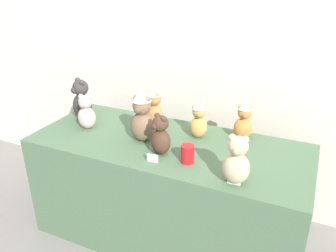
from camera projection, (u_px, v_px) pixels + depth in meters
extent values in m
cube|color=silver|center=(203.00, 44.00, 2.54)|extent=(7.00, 0.08, 2.60)
cube|color=#4C6B4C|center=(168.00, 191.00, 2.40)|extent=(1.83, 0.76, 0.77)
ellipsoid|color=#383533|center=(82.00, 106.00, 2.57)|extent=(0.20, 0.19, 0.20)
sphere|color=#383533|center=(80.00, 88.00, 2.51)|extent=(0.12, 0.12, 0.12)
sphere|color=#383533|center=(78.00, 80.00, 2.52)|extent=(0.04, 0.04, 0.04)
sphere|color=#383533|center=(82.00, 83.00, 2.47)|extent=(0.04, 0.04, 0.04)
sphere|color=#32302E|center=(74.00, 90.00, 2.49)|extent=(0.05, 0.05, 0.05)
ellipsoid|color=#7F6047|center=(143.00, 127.00, 2.23)|extent=(0.16, 0.14, 0.20)
sphere|color=#7F6047|center=(142.00, 106.00, 2.17)|extent=(0.12, 0.12, 0.12)
sphere|color=#7F6047|center=(137.00, 98.00, 2.17)|extent=(0.04, 0.04, 0.04)
sphere|color=#7F6047|center=(147.00, 100.00, 2.14)|extent=(0.04, 0.04, 0.04)
sphere|color=brown|center=(138.00, 110.00, 2.13)|extent=(0.05, 0.05, 0.05)
cone|color=silver|center=(141.00, 95.00, 2.14)|extent=(0.13, 0.13, 0.08)
ellipsoid|color=#D17F3D|center=(243.00, 128.00, 2.27)|extent=(0.15, 0.14, 0.15)
sphere|color=#D17F3D|center=(245.00, 112.00, 2.22)|extent=(0.09, 0.09, 0.09)
sphere|color=#D17F3D|center=(241.00, 107.00, 2.21)|extent=(0.03, 0.03, 0.03)
sphere|color=#D17F3D|center=(250.00, 108.00, 2.20)|extent=(0.03, 0.03, 0.03)
sphere|color=#A06536|center=(245.00, 116.00, 2.19)|extent=(0.04, 0.04, 0.04)
cone|color=silver|center=(245.00, 105.00, 2.20)|extent=(0.10, 0.10, 0.06)
ellipsoid|color=#4C3323|center=(161.00, 142.00, 2.07)|extent=(0.17, 0.16, 0.17)
sphere|color=#4C3323|center=(160.00, 123.00, 2.02)|extent=(0.10, 0.10, 0.10)
sphere|color=#4C3323|center=(157.00, 116.00, 2.03)|extent=(0.04, 0.04, 0.04)
sphere|color=#4C3323|center=(164.00, 119.00, 1.98)|extent=(0.04, 0.04, 0.04)
sphere|color=#412E23|center=(155.00, 126.00, 2.00)|extent=(0.04, 0.04, 0.04)
ellipsoid|color=beige|center=(87.00, 118.00, 2.42)|extent=(0.14, 0.12, 0.16)
sphere|color=beige|center=(85.00, 102.00, 2.37)|extent=(0.10, 0.10, 0.10)
sphere|color=beige|center=(81.00, 96.00, 2.36)|extent=(0.04, 0.04, 0.04)
sphere|color=beige|center=(88.00, 97.00, 2.34)|extent=(0.04, 0.04, 0.04)
sphere|color=#A88783|center=(82.00, 105.00, 2.34)|extent=(0.04, 0.04, 0.04)
ellipsoid|color=tan|center=(198.00, 127.00, 2.29)|extent=(0.15, 0.14, 0.15)
sphere|color=tan|center=(199.00, 112.00, 2.24)|extent=(0.09, 0.09, 0.09)
sphere|color=tan|center=(195.00, 107.00, 2.23)|extent=(0.03, 0.03, 0.03)
sphere|color=tan|center=(203.00, 107.00, 2.23)|extent=(0.03, 0.03, 0.03)
sphere|color=olive|center=(199.00, 115.00, 2.21)|extent=(0.04, 0.04, 0.04)
cone|color=silver|center=(199.00, 104.00, 2.22)|extent=(0.09, 0.09, 0.06)
ellipsoid|color=#CCB78E|center=(236.00, 168.00, 1.78)|extent=(0.15, 0.13, 0.18)
sphere|color=#CCB78E|center=(238.00, 146.00, 1.73)|extent=(0.11, 0.11, 0.11)
sphere|color=#CCB78E|center=(232.00, 138.00, 1.72)|extent=(0.04, 0.04, 0.04)
sphere|color=#CCB78E|center=(245.00, 140.00, 1.70)|extent=(0.04, 0.04, 0.04)
sphere|color=#9D8E71|center=(236.00, 152.00, 1.69)|extent=(0.04, 0.04, 0.04)
ellipsoid|color=#B27A42|center=(154.00, 115.00, 2.45)|extent=(0.17, 0.16, 0.17)
sphere|color=#B27A42|center=(154.00, 99.00, 2.39)|extent=(0.10, 0.10, 0.10)
sphere|color=#B27A42|center=(151.00, 93.00, 2.40)|extent=(0.04, 0.04, 0.04)
sphere|color=#B27A42|center=(157.00, 95.00, 2.36)|extent=(0.04, 0.04, 0.04)
sphere|color=olive|center=(149.00, 102.00, 2.37)|extent=(0.04, 0.04, 0.04)
cone|color=silver|center=(154.00, 91.00, 2.37)|extent=(0.11, 0.11, 0.07)
cylinder|color=red|center=(188.00, 154.00, 1.99)|extent=(0.08, 0.08, 0.11)
cube|color=white|center=(234.00, 180.00, 1.79)|extent=(0.07, 0.01, 0.05)
cube|color=white|center=(152.00, 158.00, 2.00)|extent=(0.07, 0.01, 0.05)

